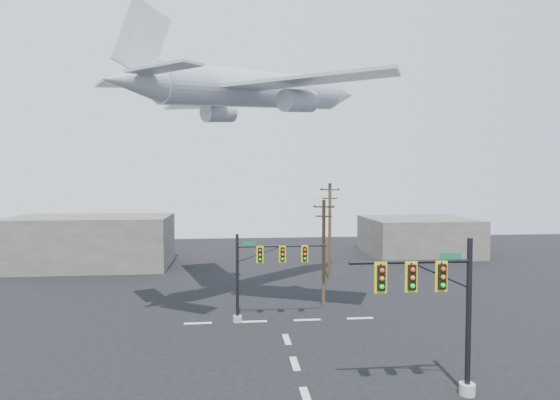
{
  "coord_description": "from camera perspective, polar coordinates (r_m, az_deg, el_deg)",
  "views": [
    {
      "loc": [
        -3.48,
        -21.77,
        10.51
      ],
      "look_at": [
        -0.74,
        5.0,
        9.24
      ],
      "focal_mm": 30.0,
      "sensor_mm": 36.0,
      "label": 1
    }
  ],
  "objects": [
    {
      "name": "building_right",
      "position": [
        67.3,
        16.51,
        -4.26
      ],
      "size": [
        14.0,
        12.0,
        5.0
      ],
      "primitive_type": "cube",
      "color": "#6A645D",
      "rests_on": "ground"
    },
    {
      "name": "utility_pole_a",
      "position": [
        38.99,
        5.34,
        -6.1
      ],
      "size": [
        1.66,
        0.75,
        8.72
      ],
      "rotation": [
        0.0,
        0.0,
        -0.38
      ],
      "color": "#4A361F",
      "rests_on": "ground"
    },
    {
      "name": "building_left",
      "position": [
        59.6,
        -21.95,
        -4.74
      ],
      "size": [
        18.0,
        10.0,
        6.0
      ],
      "primitive_type": "cube",
      "color": "#6A645D",
      "rests_on": "ground"
    },
    {
      "name": "signal_mast_far",
      "position": [
        34.49,
        -2.41,
        -8.74
      ],
      "size": [
        6.9,
        0.71,
        6.46
      ],
      "color": "#98988A",
      "rests_on": "ground"
    },
    {
      "name": "signal_mast_near",
      "position": [
        24.1,
        18.96,
        -12.46
      ],
      "size": [
        6.28,
        0.84,
        7.64
      ],
      "color": "#98988A",
      "rests_on": "ground"
    },
    {
      "name": "power_lines",
      "position": [
        43.6,
        5.79,
        0.26
      ],
      "size": [
        4.27,
        9.75,
        0.03
      ],
      "color": "black"
    },
    {
      "name": "lane_markings",
      "position": [
        29.27,
        1.46,
        -18.33
      ],
      "size": [
        14.0,
        21.2,
        0.01
      ],
      "color": "beige",
      "rests_on": "ground"
    },
    {
      "name": "airliner",
      "position": [
        38.67,
        -2.75,
        13.24
      ],
      "size": [
        22.96,
        21.7,
        6.94
      ],
      "rotation": [
        0.0,
        -0.09,
        0.71
      ],
      "color": "#AEB3BB"
    },
    {
      "name": "ground",
      "position": [
        24.42,
        3.18,
        -22.8
      ],
      "size": [
        120.0,
        120.0,
        0.0
      ],
      "primitive_type": "plane",
      "color": "black",
      "rests_on": "ground"
    },
    {
      "name": "utility_pole_b",
      "position": [
        48.88,
        6.09,
        -3.53
      ],
      "size": [
        1.9,
        0.93,
        9.98
      ],
      "rotation": [
        0.0,
        0.0,
        -0.41
      ],
      "color": "#4A361F",
      "rests_on": "ground"
    }
  ]
}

